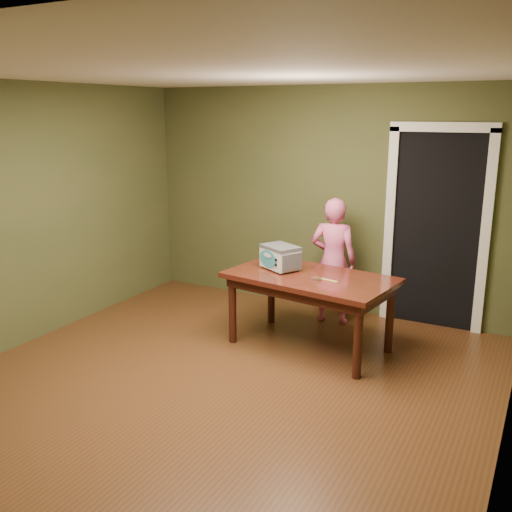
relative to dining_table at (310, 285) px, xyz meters
name	(u,v)px	position (x,y,z in m)	size (l,w,h in m)	color
floor	(211,391)	(-0.36, -1.26, -0.65)	(5.00, 5.00, 0.00)	#553218
room_shell	(207,191)	(-0.36, -1.26, 1.06)	(4.52, 5.02, 2.61)	#4B4D29
doorway	(441,227)	(0.94, 1.52, 0.41)	(1.10, 0.66, 2.25)	black
dining_table	(310,285)	(0.00, 0.00, 0.00)	(1.71, 1.11, 0.75)	#35180C
toy_oven	(280,256)	(-0.36, 0.06, 0.23)	(0.46, 0.41, 0.25)	#4C4F54
baking_pan	(316,279)	(0.11, -0.11, 0.11)	(0.10, 0.10, 0.02)	silver
spatula	(329,280)	(0.23, -0.08, 0.10)	(0.18, 0.03, 0.01)	#D1C85B
child	(333,261)	(-0.06, 0.79, 0.05)	(0.51, 0.34, 1.41)	#E45E8F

